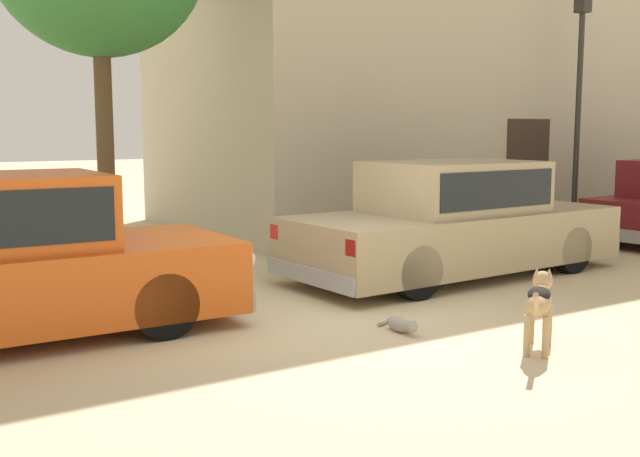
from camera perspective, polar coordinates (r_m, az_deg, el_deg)
ground_plane at (r=7.77m, az=0.53°, el=-6.78°), size 80.00×80.00×0.00m
parked_sedan_second at (r=10.04m, az=10.15°, el=0.67°), size 4.86×1.99×1.50m
apartment_block at (r=18.19m, az=13.89°, el=13.31°), size 15.28×5.70×7.62m
stray_dog_spotted at (r=6.88m, az=16.28°, el=-5.19°), size 0.88×0.70×0.67m
stray_cat at (r=7.27m, az=6.13°, el=-7.23°), size 0.23×0.59×0.16m
street_lamp at (r=14.38m, az=19.02°, el=10.13°), size 0.22×0.22×4.22m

